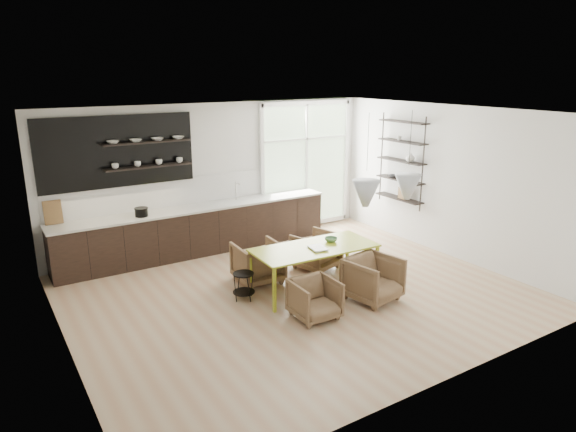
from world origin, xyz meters
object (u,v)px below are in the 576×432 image
object	(u,v)px
dining_table	(315,250)
armchair_front_right	(373,279)
armchair_back_right	(316,251)
armchair_back_left	(258,262)
wire_stool	(244,282)
armchair_front_left	(315,299)

from	to	relation	value
dining_table	armchair_front_right	distance (m)	1.05
dining_table	armchair_back_right	world-z (taller)	dining_table
armchair_back_right	armchair_front_right	size ratio (longest dim) A/B	0.96
armchair_back_left	armchair_front_right	bearing A→B (deg)	129.86
armchair_front_right	wire_stool	size ratio (longest dim) A/B	1.73
armchair_front_right	armchair_back_left	bearing A→B (deg)	115.92
dining_table	armchair_back_left	distance (m)	1.06
armchair_front_left	armchair_front_right	distance (m)	1.13
dining_table	armchair_back_right	xyz separation A→B (m)	(0.57, 0.77, -0.36)
armchair_back_right	wire_stool	size ratio (longest dim) A/B	1.67
armchair_back_left	wire_stool	size ratio (longest dim) A/B	1.73
dining_table	armchair_front_right	world-z (taller)	dining_table
armchair_back_right	armchair_front_right	world-z (taller)	armchair_front_right
wire_stool	armchair_back_left	bearing A→B (deg)	43.29
dining_table	armchair_front_right	size ratio (longest dim) A/B	2.69
armchair_back_left	armchair_front_left	distance (m)	1.63
armchair_front_left	wire_stool	xyz separation A→B (m)	(-0.59, 1.11, -0.01)
armchair_back_left	armchair_back_right	size ratio (longest dim) A/B	1.04
armchair_back_right	armchair_front_left	bearing A→B (deg)	39.30
dining_table	wire_stool	bearing A→B (deg)	168.83
armchair_front_left	armchair_front_right	bearing A→B (deg)	2.84
armchair_back_right	armchair_front_right	distance (m)	1.58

